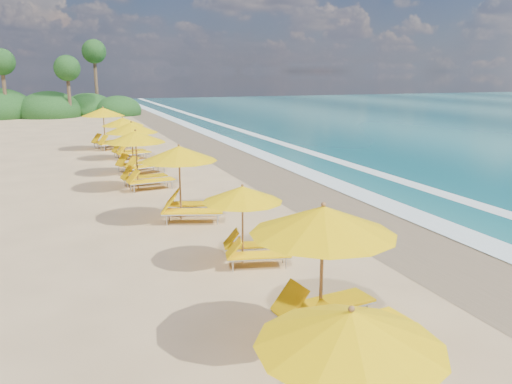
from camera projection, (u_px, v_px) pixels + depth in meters
The scene contains 12 objects.
ground at pixel (256, 231), 15.65m from camera, with size 160.00×160.00×0.00m, color tan.
wet_sand at pixel (370, 218), 17.04m from camera, with size 4.00×160.00×0.01m, color #8A7252.
surf_foam at pixel (437, 209), 17.97m from camera, with size 4.00×160.00×0.01m.
station_2 at pixel (359, 380), 5.96m from camera, with size 2.62×2.49×2.19m.
station_3 at pixel (331, 263), 9.03m from camera, with size 2.96×2.79×2.56m.
station_4 at pixel (249, 219), 12.83m from camera, with size 2.48×2.39×2.02m.
station_5 at pixel (186, 177), 16.58m from camera, with size 3.14×3.08×2.46m.
station_6 at pixel (141, 155), 21.05m from camera, with size 2.85×2.69×2.43m.
station_7 at pixel (136, 144), 24.21m from camera, with size 3.19×3.15×2.47m.
station_8 at pixel (127, 135), 28.29m from camera, with size 2.79×2.67×2.32m.
station_9 at pixel (107, 125), 31.80m from camera, with size 3.32×3.24×2.61m.
treeline at pixel (8, 108), 53.41m from camera, with size 25.80×8.80×9.74m.
Camera 1 is at (-5.33, -14.00, 4.68)m, focal length 36.48 mm.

